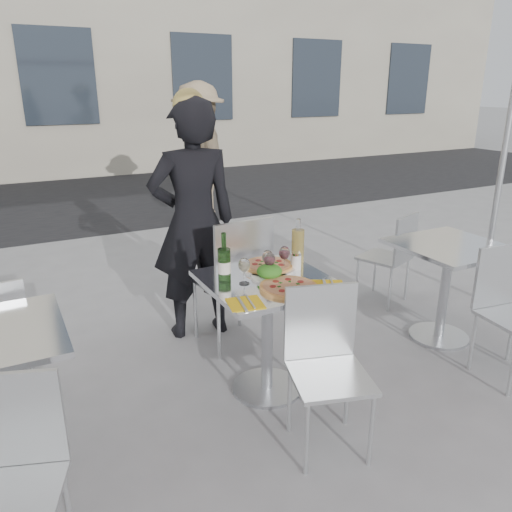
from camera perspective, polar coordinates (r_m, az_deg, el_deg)
name	(u,v)px	position (r m, az deg, el deg)	size (l,w,h in m)	color
ground	(267,389)	(3.28, 1.25, -14.95)	(80.00, 80.00, 0.00)	slate
street_asphalt	(87,197)	(9.17, -18.70, 6.38)	(24.00, 5.00, 0.00)	black
main_table	(267,312)	(3.02, 1.32, -6.42)	(0.72, 0.72, 0.75)	#B7BABF
side_table_right	(447,272)	(3.91, 20.99, -1.67)	(0.72, 0.72, 0.75)	#B7BABF
chair_far	(236,273)	(3.50, -2.28, -1.94)	(0.48, 0.49, 0.99)	silver
chair_near	(325,355)	(2.66, 7.93, -11.11)	(0.49, 0.49, 0.86)	silver
side_chair_lnear	(9,468)	(2.19, -26.35, -20.88)	(0.48, 0.49, 0.83)	silver
side_chair_rfar	(394,251)	(4.44, 15.45, 0.53)	(0.48, 0.49, 0.82)	silver
side_chair_rnear	(508,302)	(3.62, 26.89, -4.66)	(0.44, 0.45, 0.86)	silver
woman_diner	(194,222)	(3.68, -7.15, 3.85)	(0.64, 0.42, 1.77)	black
pedestrian_b	(200,156)	(6.83, -6.42, 11.34)	(1.22, 0.70, 1.90)	#8D775A
pizza_near	(289,287)	(2.80, 3.74, -3.57)	(0.33, 0.33, 0.02)	#E6AD59
pizza_far	(268,266)	(3.10, 1.40, -1.17)	(0.35, 0.35, 0.03)	white
salad_plate	(269,273)	(2.94, 1.55, -1.91)	(0.22, 0.22, 0.09)	white
wine_bottle	(224,263)	(2.87, -3.65, -0.83)	(0.08, 0.07, 0.29)	#2A5720
carafe	(298,245)	(3.18, 4.80, 1.23)	(0.08, 0.08, 0.29)	tan
sugar_shaker	(296,261)	(3.09, 4.59, -0.55)	(0.06, 0.06, 0.11)	white
wineglass_white_a	(244,266)	(2.83, -1.36, -1.13)	(0.07, 0.07, 0.16)	white
wineglass_white_b	(268,258)	(2.97, 1.33, -0.20)	(0.07, 0.07, 0.16)	white
wineglass_red_a	(270,260)	(2.92, 1.56, -0.49)	(0.07, 0.07, 0.16)	white
wineglass_red_b	(284,254)	(3.04, 3.26, 0.27)	(0.07, 0.07, 0.16)	white
napkin_left	(245,303)	(2.61, -1.25, -5.41)	(0.21, 0.21, 0.01)	yellow
napkin_right	(328,286)	(2.87, 8.26, -3.37)	(0.24, 0.24, 0.01)	yellow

